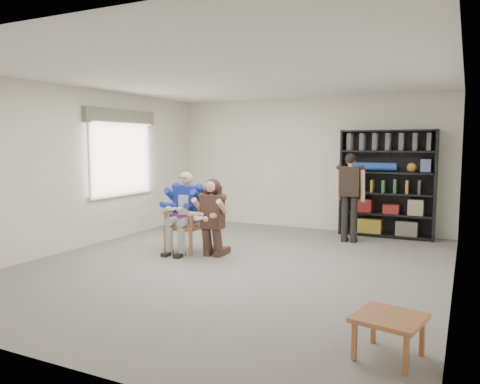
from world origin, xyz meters
The scene contains 9 objects.
room_shell centered at (0.00, 0.00, 1.40)m, with size 6.00×7.00×2.80m, color white, non-canonical shape.
floor centered at (0.00, 0.00, 0.00)m, with size 6.00×7.00×0.01m, color slate.
window_left centered at (-2.95, 1.00, 1.63)m, with size 0.16×2.00×1.75m, color white, non-canonical shape.
armchair centered at (-1.15, 0.43, 0.53)m, with size 0.61×0.59×1.06m, color #A4582E, non-canonical shape.
seated_man centered at (-1.15, 0.43, 0.69)m, with size 0.59×0.83×1.38m, color navy, non-canonical shape.
kneeling_woman centered at (-0.57, 0.31, 0.63)m, with size 0.53×0.85×1.26m, color #3B221F, non-canonical shape.
bookshelf centered at (1.70, 3.28, 1.05)m, with size 1.80×0.38×2.10m, color black, non-canonical shape.
standing_man centered at (1.17, 2.43, 0.83)m, with size 0.51×0.28×1.66m, color black, non-canonical shape.
side_table centered at (2.56, -2.16, 0.19)m, with size 0.54×0.54×0.38m, color #A4582E, non-canonical shape.
Camera 1 is at (3.10, -6.18, 1.84)m, focal length 35.00 mm.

